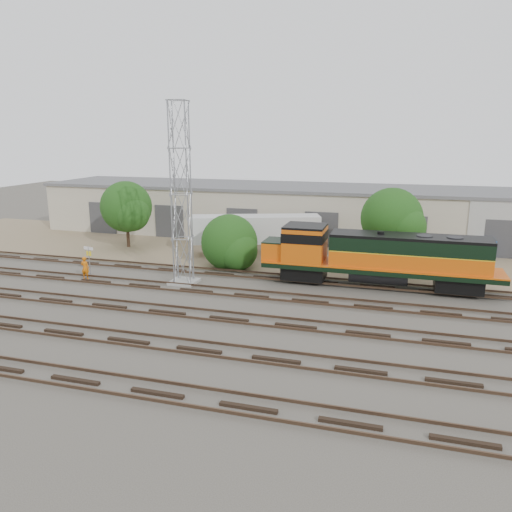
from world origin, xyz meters
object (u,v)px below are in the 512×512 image
(worker, at_px, (85,268))
(semi_trailer, at_px, (258,230))
(signal_tower, at_px, (181,198))
(locomotive, at_px, (375,256))

(worker, bearing_deg, semi_trailer, -134.64)
(signal_tower, relative_size, semi_trailer, 1.11)
(worker, distance_m, semi_trailer, 15.35)
(worker, bearing_deg, signal_tower, -173.74)
(locomotive, distance_m, signal_tower, 14.25)
(locomotive, bearing_deg, semi_trailer, 145.49)
(locomotive, xyz_separation_m, signal_tower, (-13.38, -2.86, 3.98))
(locomotive, xyz_separation_m, semi_trailer, (-10.66, 7.33, -0.06))
(signal_tower, height_order, worker, signal_tower)
(semi_trailer, bearing_deg, locomotive, -54.09)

